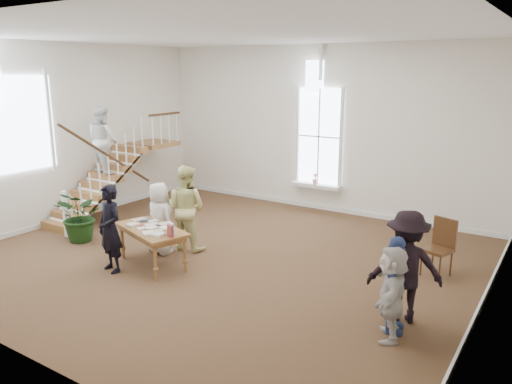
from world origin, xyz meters
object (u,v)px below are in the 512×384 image
Objects in this scene: elderly_woman at (160,218)px; woman_cluster_b at (406,267)px; floor_plant at (81,216)px; woman_cluster_a at (394,285)px; side_chair at (441,244)px; police_officer at (110,229)px; person_yellow at (186,208)px; woman_cluster_c at (392,293)px; library_table at (152,232)px.

woman_cluster_b is (5.26, -0.12, 0.12)m from elderly_woman.
woman_cluster_b is at bearing 2.43° from floor_plant.
floor_plant is at bearing 76.12° from woman_cluster_a.
floor_plant reaches higher than side_chair.
police_officer is 1.45× the size of floor_plant.
elderly_woman reaches higher than floor_plant.
police_officer is 0.93× the size of person_yellow.
woman_cluster_c is at bearing -2.68° from floor_plant.
elderly_woman is 1.03× the size of woman_cluster_a.
woman_cluster_b is (4.96, -0.62, -0.04)m from person_yellow.
woman_cluster_c is at bearing -176.95° from elderly_woman.
police_officer is 1.15× the size of woman_cluster_a.
woman_cluster_c reaches higher than floor_plant.
police_officer is at bearing -15.67° from woman_cluster_b.
library_table is 5.59m from side_chair.
woman_cluster_a is at bearing -174.84° from elderly_woman.
person_yellow reaches higher than floor_plant.
person_yellow is 1.68× the size of side_chair.
elderly_woman reaches higher than woman_cluster_c.
floor_plant is at bearing -25.14° from woman_cluster_b.
woman_cluster_a is at bearing -73.09° from side_chair.
woman_cluster_a is (5.23, -0.57, -0.02)m from elderly_woman.
library_table is 1.54× the size of floor_plant.
library_table is at bearing -3.92° from floor_plant.
person_yellow is (0.40, 1.75, 0.07)m from police_officer.
person_yellow is 5.12m from woman_cluster_c.
police_officer is at bearing -102.14° from woman_cluster_c.
woman_cluster_c is at bearing 175.82° from woman_cluster_a.
elderly_woman is at bearing -115.59° from woman_cluster_c.
person_yellow is 5.22m from side_chair.
police_officer is at bearing 69.78° from person_yellow.
elderly_woman is 0.60m from person_yellow.
floor_plant is (-2.33, -0.93, -0.34)m from person_yellow.
floor_plant is 1.07× the size of side_chair.
elderly_woman is 5.26m from woman_cluster_b.
woman_cluster_c is 2.80m from side_chair.
person_yellow is at bearing 110.95° from library_table.
library_table is 1.03× the size of woman_cluster_b.
library_table is 1.66× the size of side_chair.
woman_cluster_c is (5.26, -0.77, -0.06)m from elderly_woman.
woman_cluster_a is 1.26× the size of floor_plant.
woman_cluster_c is 1.19× the size of floor_plant.
woman_cluster_c is 1.28× the size of side_chair.
woman_cluster_b is (4.91, 0.47, 0.19)m from library_table.
elderly_woman is (-0.35, 0.59, 0.08)m from library_table.
elderly_woman reaches higher than woman_cluster_a.
person_yellow reaches higher than library_table.
woman_cluster_b reaches higher than side_chair.
elderly_woman reaches higher than library_table.
side_chair is (4.94, 2.62, -0.07)m from library_table.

